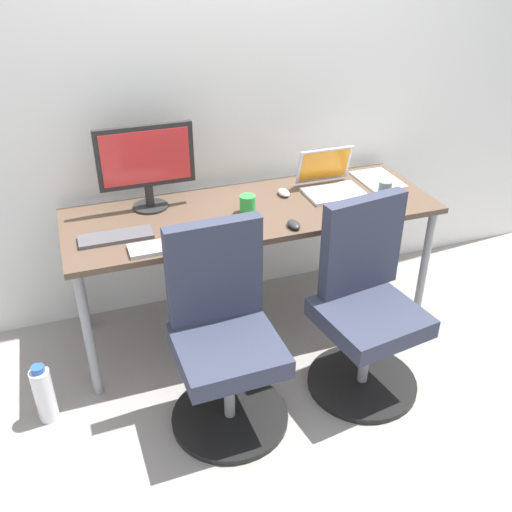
% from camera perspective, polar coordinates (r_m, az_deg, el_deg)
% --- Properties ---
extents(ground_plane, '(5.28, 5.28, 0.00)m').
position_cam_1_polar(ground_plane, '(3.32, -0.29, -6.61)').
color(ground_plane, gray).
extents(back_wall, '(4.40, 0.04, 2.60)m').
position_cam_1_polar(back_wall, '(3.11, -2.95, 17.42)').
color(back_wall, white).
rests_on(back_wall, ground).
extents(desk, '(1.90, 0.66, 0.73)m').
position_cam_1_polar(desk, '(2.97, -0.32, 3.69)').
color(desk, brown).
rests_on(desk, ground).
extents(office_chair_left, '(0.54, 0.54, 0.94)m').
position_cam_1_polar(office_chair_left, '(2.53, -3.22, -8.28)').
color(office_chair_left, black).
rests_on(office_chair_left, ground).
extents(office_chair_right, '(0.54, 0.54, 0.94)m').
position_cam_1_polar(office_chair_right, '(2.76, 10.82, -5.12)').
color(office_chair_right, black).
rests_on(office_chair_right, ground).
extents(water_bottle_on_floor, '(0.09, 0.09, 0.31)m').
position_cam_1_polar(water_bottle_on_floor, '(2.84, -20.36, -12.76)').
color(water_bottle_on_floor, white).
rests_on(water_bottle_on_floor, ground).
extents(desktop_monitor, '(0.48, 0.18, 0.43)m').
position_cam_1_polar(desktop_monitor, '(2.90, -10.91, 9.22)').
color(desktop_monitor, '#262626').
rests_on(desktop_monitor, desk).
extents(open_laptop, '(0.31, 0.29, 0.22)m').
position_cam_1_polar(open_laptop, '(3.15, 7.40, 7.39)').
color(open_laptop, silver).
rests_on(open_laptop, desk).
extents(keyboard_by_monitor, '(0.34, 0.12, 0.02)m').
position_cam_1_polar(keyboard_by_monitor, '(2.61, -8.91, 1.00)').
color(keyboard_by_monitor, '#B7B7B7').
rests_on(keyboard_by_monitor, desk).
extents(keyboard_by_laptop, '(0.34, 0.12, 0.02)m').
position_cam_1_polar(keyboard_by_laptop, '(2.73, -13.79, 1.86)').
color(keyboard_by_laptop, '#515156').
rests_on(keyboard_by_laptop, desk).
extents(mouse_by_monitor, '(0.06, 0.10, 0.03)m').
position_cam_1_polar(mouse_by_monitor, '(2.75, 3.79, 3.17)').
color(mouse_by_monitor, '#2D2D2D').
rests_on(mouse_by_monitor, desk).
extents(mouse_by_laptop, '(0.06, 0.10, 0.03)m').
position_cam_1_polar(mouse_by_laptop, '(3.08, 2.79, 6.34)').
color(mouse_by_laptop, silver).
rests_on(mouse_by_laptop, desk).
extents(coffee_mug, '(0.08, 0.08, 0.09)m').
position_cam_1_polar(coffee_mug, '(2.88, -0.84, 5.18)').
color(coffee_mug, green).
rests_on(coffee_mug, desk).
extents(pen_cup, '(0.07, 0.07, 0.10)m').
position_cam_1_polar(pen_cup, '(3.09, 12.69, 6.36)').
color(pen_cup, slate).
rests_on(pen_cup, desk).
extents(notebook, '(0.21, 0.15, 0.03)m').
position_cam_1_polar(notebook, '(2.95, 10.69, 4.53)').
color(notebook, teal).
rests_on(notebook, desk).
extents(paper_pile, '(0.21, 0.30, 0.01)m').
position_cam_1_polar(paper_pile, '(3.34, 12.06, 7.44)').
color(paper_pile, white).
rests_on(paper_pile, desk).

